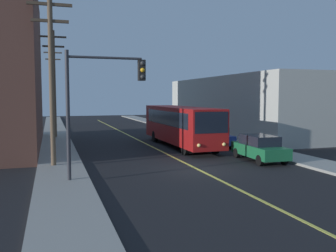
% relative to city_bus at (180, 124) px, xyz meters
% --- Properties ---
extents(ground_plane, '(120.00, 120.00, 0.00)m').
position_rel_city_bus_xyz_m(ground_plane, '(-2.20, -9.05, -1.82)').
color(ground_plane, black).
extents(sidewalk_left, '(2.50, 90.00, 0.15)m').
position_rel_city_bus_xyz_m(sidewalk_left, '(-9.45, 0.95, -1.74)').
color(sidewalk_left, gray).
rests_on(sidewalk_left, ground).
extents(sidewalk_right, '(2.50, 90.00, 0.15)m').
position_rel_city_bus_xyz_m(sidewalk_right, '(5.05, 0.95, -1.74)').
color(sidewalk_right, gray).
rests_on(sidewalk_right, ground).
extents(lane_stripe_center, '(0.16, 60.00, 0.01)m').
position_rel_city_bus_xyz_m(lane_stripe_center, '(-2.20, 5.95, -1.81)').
color(lane_stripe_center, '#D8CC4C').
rests_on(lane_stripe_center, ground).
extents(building_right_warehouse, '(12.00, 24.98, 6.10)m').
position_rel_city_bus_xyz_m(building_right_warehouse, '(12.30, 8.38, 1.23)').
color(building_right_warehouse, '#B2B2A8').
rests_on(building_right_warehouse, ground).
extents(city_bus, '(2.58, 12.16, 3.20)m').
position_rel_city_bus_xyz_m(city_bus, '(0.00, 0.00, 0.00)').
color(city_bus, maroon).
rests_on(city_bus, ground).
extents(parked_car_green, '(1.96, 4.46, 1.62)m').
position_rel_city_bus_xyz_m(parked_car_green, '(2.50, -7.71, -0.98)').
color(parked_car_green, '#196038').
rests_on(parked_car_green, ground).
extents(parked_car_blue, '(1.84, 4.41, 1.62)m').
position_rel_city_bus_xyz_m(parked_car_blue, '(2.50, -0.87, -0.98)').
color(parked_car_blue, navy).
rests_on(parked_car_blue, ground).
extents(parked_car_red, '(1.93, 4.45, 1.62)m').
position_rel_city_bus_xyz_m(parked_car_red, '(2.70, 7.01, -0.98)').
color(parked_car_red, maroon).
rests_on(parked_car_red, ground).
extents(utility_pole_near, '(2.40, 0.28, 9.54)m').
position_rel_city_bus_xyz_m(utility_pole_near, '(-9.81, -6.07, 3.59)').
color(utility_pole_near, brown).
rests_on(utility_pole_near, sidewalk_left).
extents(utility_pole_mid, '(2.40, 0.28, 10.10)m').
position_rel_city_bus_xyz_m(utility_pole_mid, '(-9.50, 9.08, 3.89)').
color(utility_pole_mid, brown).
rests_on(utility_pole_mid, sidewalk_left).
extents(utility_pole_far, '(2.40, 0.28, 10.47)m').
position_rel_city_bus_xyz_m(utility_pole_far, '(-9.41, 25.42, 4.07)').
color(utility_pole_far, brown).
rests_on(utility_pole_far, sidewalk_left).
extents(traffic_signal_left_corner, '(3.75, 0.48, 6.00)m').
position_rel_city_bus_xyz_m(traffic_signal_left_corner, '(-7.61, -10.17, 2.49)').
color(traffic_signal_left_corner, '#2D2D33').
rests_on(traffic_signal_left_corner, sidewalk_left).
extents(fire_hydrant, '(0.44, 0.26, 0.84)m').
position_rel_city_bus_xyz_m(fire_hydrant, '(4.65, -3.49, -1.23)').
color(fire_hydrant, red).
rests_on(fire_hydrant, sidewalk_right).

